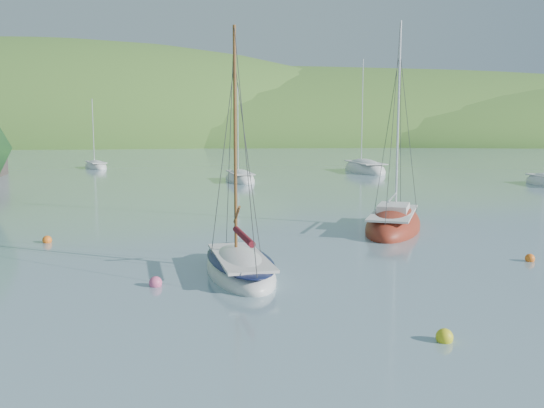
{
  "coord_description": "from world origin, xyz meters",
  "views": [
    {
      "loc": [
        -1.14,
        -16.27,
        5.67
      ],
      "look_at": [
        0.09,
        8.0,
        2.38
      ],
      "focal_mm": 40.0,
      "sensor_mm": 36.0,
      "label": 1
    }
  ],
  "objects_px": {
    "distant_sloop_b": "(365,170)",
    "distant_sloop_c": "(96,167)",
    "sloop_red": "(393,226)",
    "distant_sloop_a": "(240,179)",
    "daysailer_white": "(240,268)"
  },
  "relations": [
    {
      "from": "distant_sloop_b",
      "to": "distant_sloop_c",
      "type": "relative_size",
      "value": 1.5
    },
    {
      "from": "sloop_red",
      "to": "distant_sloop_c",
      "type": "relative_size",
      "value": 1.28
    },
    {
      "from": "distant_sloop_c",
      "to": "distant_sloop_a",
      "type": "bearing_deg",
      "value": -68.72
    },
    {
      "from": "daysailer_white",
      "to": "sloop_red",
      "type": "bearing_deg",
      "value": 37.49
    },
    {
      "from": "sloop_red",
      "to": "distant_sloop_c",
      "type": "bearing_deg",
      "value": 140.46
    },
    {
      "from": "distant_sloop_a",
      "to": "distant_sloop_c",
      "type": "xyz_separation_m",
      "value": [
        -17.86,
        17.5,
        -0.01
      ]
    },
    {
      "from": "distant_sloop_c",
      "to": "daysailer_white",
      "type": "bearing_deg",
      "value": -95.82
    },
    {
      "from": "distant_sloop_a",
      "to": "sloop_red",
      "type": "bearing_deg",
      "value": -83.12
    },
    {
      "from": "sloop_red",
      "to": "distant_sloop_a",
      "type": "relative_size",
      "value": 1.14
    },
    {
      "from": "distant_sloop_b",
      "to": "distant_sloop_c",
      "type": "bearing_deg",
      "value": 158.97
    },
    {
      "from": "daysailer_white",
      "to": "sloop_red",
      "type": "height_order",
      "value": "sloop_red"
    },
    {
      "from": "sloop_red",
      "to": "distant_sloop_a",
      "type": "xyz_separation_m",
      "value": [
        -8.21,
        27.09,
        -0.04
      ]
    },
    {
      "from": "distant_sloop_b",
      "to": "distant_sloop_a",
      "type": "bearing_deg",
      "value": -152.73
    },
    {
      "from": "daysailer_white",
      "to": "distant_sloop_b",
      "type": "bearing_deg",
      "value": 62.29
    },
    {
      "from": "daysailer_white",
      "to": "distant_sloop_a",
      "type": "bearing_deg",
      "value": 79.44
    }
  ]
}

